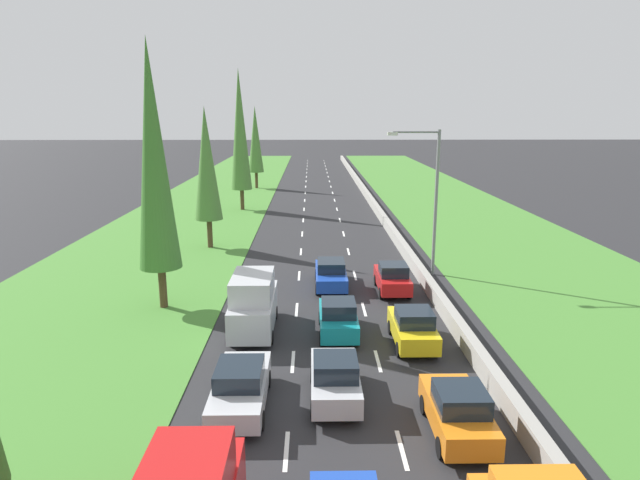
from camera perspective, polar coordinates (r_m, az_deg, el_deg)
The scene contains 18 objects.
ground_plane at distance 60.23m, azimuth 0.00°, elevation 3.76°, with size 300.00×300.00×0.00m, color #28282B.
grass_verge_left at distance 61.34m, azimuth -11.92°, elevation 3.67°, with size 14.00×140.00×0.04m, color #478433.
grass_verge_right at distance 62.14m, azimuth 13.38°, elevation 3.71°, with size 14.00×140.00×0.04m, color #478433.
median_barrier at distance 60.52m, azimuth 5.42°, elevation 4.16°, with size 0.44×120.00×0.85m, color #9E9B93.
lane_markings at distance 60.23m, azimuth 0.00°, elevation 3.77°, with size 3.64×116.00×0.01m.
silver_hatchback_centre_lane at distance 19.61m, azimuth 1.60°, elevation -14.42°, with size 1.74×3.90×1.72m.
orange_hatchback_right_lane at distance 18.27m, azimuth 14.36°, elevation -17.10°, with size 1.74×3.90×1.72m.
teal_hatchback_centre_lane at distance 24.88m, azimuth 1.93°, elevation -8.22°, with size 1.74×3.90×1.72m.
yellow_hatchback_right_lane at distance 24.17m, azimuth 9.79°, elevation -9.08°, with size 1.74×3.90×1.72m.
red_hatchback_right_lane at distance 30.89m, azimuth 7.67°, elevation -4.01°, with size 1.74×3.90×1.72m.
silver_sedan_left_lane at distance 19.37m, azimuth -8.40°, elevation -15.03°, with size 1.82×4.50×1.64m.
blue_sedan_centre_lane at distance 31.53m, azimuth 1.15°, elevation -3.58°, with size 1.82×4.50×1.64m.
silver_van_left_lane at distance 25.21m, azimuth -7.04°, elevation -6.66°, with size 1.96×4.90×2.82m.
poplar_tree_second at distance 28.06m, azimuth -17.17°, elevation 8.37°, with size 2.14×2.14×13.57m.
poplar_tree_third at distance 40.71m, azimuth -11.90°, elevation 7.83°, with size 2.06×2.06×10.48m.
poplar_tree_fourth at distance 56.69m, azimuth -8.46°, elevation 11.41°, with size 2.16×2.16×14.39m.
poplar_tree_fifth at distance 73.48m, azimuth -6.84°, elevation 10.49°, with size 2.07×2.07×10.89m.
street_light_mast at distance 33.73m, azimuth 11.63°, elevation 4.96°, with size 3.20×0.28×9.00m.
Camera 1 is at (-0.97, 0.60, 9.95)m, focal length 30.28 mm.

